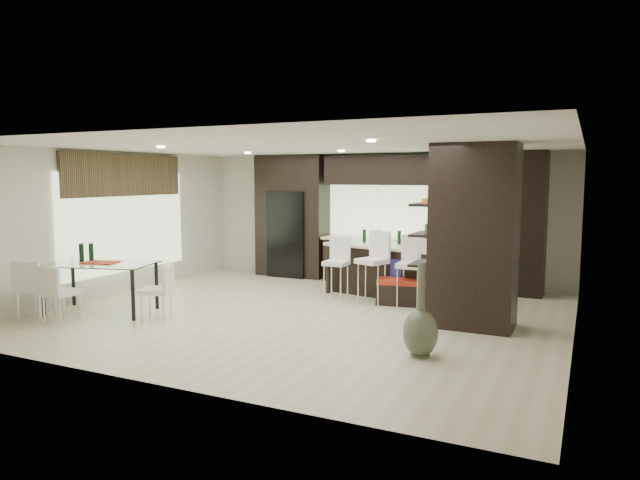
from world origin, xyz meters
The scene contains 22 objects.
ground centered at (0.00, 0.00, 0.00)m, with size 8.00×8.00×0.00m, color beige.
back_wall centered at (0.00, 3.50, 1.35)m, with size 8.00×0.02×2.70m, color beige.
left_wall centered at (-4.00, 0.00, 1.35)m, with size 0.02×7.00×2.70m, color beige.
right_wall centered at (4.00, 0.00, 1.35)m, with size 0.02×7.00×2.70m, color beige.
ceiling centered at (0.00, 0.00, 2.70)m, with size 8.00×7.00×0.02m, color white.
window_left centered at (-3.96, 0.20, 1.35)m, with size 0.04×3.20×1.90m, color #B2D199.
window_back centered at (0.60, 3.46, 1.55)m, with size 3.40×0.04×1.20m, color #B2D199.
stone_accent centered at (-3.93, 0.20, 2.25)m, with size 0.08×3.00×0.80m, color brown.
ceiling_spots centered at (0.00, 0.25, 2.68)m, with size 4.00×3.00×0.02m, color white.
back_cabinetry centered at (0.50, 3.17, 1.35)m, with size 6.80×0.68×2.70m, color black.
refrigerator centered at (-1.90, 3.12, 0.95)m, with size 0.90×0.68×1.90m, color black.
partition_column centered at (2.60, 0.40, 1.35)m, with size 1.20×0.80×2.70m, color black.
kitchen_island centered at (0.70, 2.08, 0.48)m, with size 2.28×0.98×0.95m, color black.
stool_left centered at (0.00, 1.29, 0.45)m, with size 0.40×0.40×0.91m, color white.
stool_mid centered at (0.70, 1.26, 0.51)m, with size 0.45×0.45×1.02m, color white.
stool_right centered at (1.40, 1.27, 0.49)m, with size 0.44×0.44×0.98m, color white.
bench centered at (1.37, 1.40, 0.22)m, with size 1.16×0.45×0.45m, color black.
floor_vase centered at (2.30, -1.35, 0.59)m, with size 0.43×0.43×1.18m, color #434E38, non-canonical shape.
dining_table centered at (-3.05, -1.33, 0.41)m, with size 1.70×0.96×0.82m, color white.
chair_near centered at (-3.05, -2.11, 0.41)m, with size 0.45×0.45×0.83m, color white.
chair_far centered at (-3.58, -2.12, 0.44)m, with size 0.47×0.47×0.87m, color white.
chair_end centered at (-1.90, -1.33, 0.40)m, with size 0.43×0.43×0.80m, color white.
Camera 1 is at (4.13, -8.07, 2.21)m, focal length 32.00 mm.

